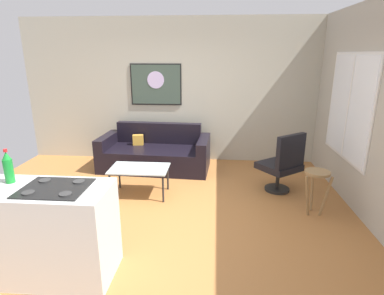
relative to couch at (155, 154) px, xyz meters
name	(u,v)px	position (x,y,z in m)	size (l,w,h in m)	color
ground	(166,216)	(0.49, -1.81, -0.30)	(6.40, 6.40, 0.04)	#A76936
back_wall	(184,91)	(0.49, 0.62, 1.12)	(6.40, 0.05, 2.80)	#AEAB98
right_wall	(371,113)	(3.12, -1.51, 1.12)	(0.05, 6.40, 2.80)	#ACA798
couch	(155,154)	(0.00, 0.00, 0.00)	(2.08, 1.03, 0.82)	black
coffee_table	(140,170)	(-0.01, -1.20, 0.13)	(0.88, 0.54, 0.44)	silver
armchair	(283,163)	(2.20, -0.93, 0.20)	(0.77, 0.77, 0.97)	black
bar_stool	(317,181)	(2.50, -1.62, 0.21)	(0.38, 0.37, 0.62)	olive
kitchen_counter	(33,231)	(-0.60, -3.08, 0.19)	(1.54, 0.61, 0.95)	silver
soda_bottle_2	(8,168)	(-0.82, -2.97, 0.80)	(0.09, 0.09, 0.34)	#18842C
wall_painting	(156,84)	(-0.06, 0.57, 1.26)	(1.01, 0.03, 0.81)	black
window	(349,107)	(3.08, -0.91, 1.10)	(0.03, 1.52, 1.55)	silver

